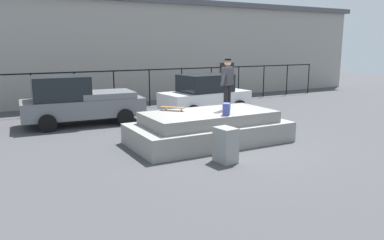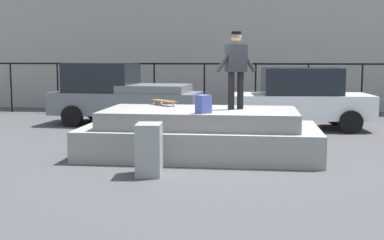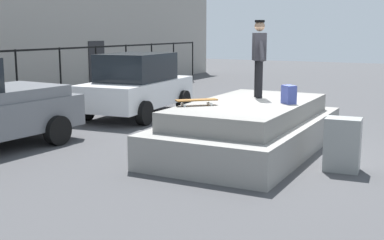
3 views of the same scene
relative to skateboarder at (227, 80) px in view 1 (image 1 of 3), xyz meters
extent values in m
plane|color=#424244|center=(-0.51, -0.59, -1.94)|extent=(60.00, 60.00, 0.00)
cube|color=gray|center=(-0.75, -0.11, -1.63)|extent=(5.01, 2.55, 0.63)
cube|color=gray|center=(-0.75, -0.11, -1.13)|extent=(4.11, 2.09, 0.36)
cylinder|color=black|center=(0.10, 0.06, -0.55)|extent=(0.14, 0.14, 0.80)
cylinder|color=black|center=(-0.10, -0.06, -0.55)|extent=(0.14, 0.14, 0.80)
cube|color=#26262B|center=(0.00, 0.00, 0.14)|extent=(0.49, 0.42, 0.58)
cylinder|color=#26262B|center=(0.23, 0.13, 0.13)|extent=(0.41, 0.29, 0.56)
cylinder|color=#26262B|center=(-0.23, -0.13, 0.13)|extent=(0.41, 0.29, 0.56)
sphere|color=tan|center=(0.00, 0.00, 0.57)|extent=(0.22, 0.22, 0.22)
cylinder|color=black|center=(0.00, 0.00, 0.67)|extent=(0.29, 0.29, 0.05)
cube|color=brown|center=(-1.68, 0.63, -0.84)|extent=(0.71, 0.73, 0.02)
cylinder|color=silver|center=(-1.79, 0.89, -0.92)|extent=(0.06, 0.06, 0.06)
cylinder|color=silver|center=(-1.93, 0.76, -0.92)|extent=(0.06, 0.06, 0.06)
cylinder|color=silver|center=(-1.42, 0.51, -0.92)|extent=(0.06, 0.06, 0.06)
cylinder|color=silver|center=(-1.57, 0.37, -0.92)|extent=(0.06, 0.06, 0.06)
cube|color=#3F4C99|center=(-0.61, -0.87, -0.77)|extent=(0.34, 0.34, 0.36)
cube|color=slate|center=(-3.59, 4.70, -1.28)|extent=(4.70, 2.11, 0.69)
cube|color=black|center=(-4.39, 4.76, -0.48)|extent=(2.17, 1.78, 0.90)
cube|color=slate|center=(-2.68, 4.64, -0.81)|extent=(2.18, 1.84, 0.24)
cylinder|color=black|center=(-4.94, 5.71, -1.62)|extent=(0.65, 0.27, 0.64)
cylinder|color=black|center=(-5.07, 3.89, -1.62)|extent=(0.65, 0.27, 0.64)
cylinder|color=black|center=(-2.11, 5.51, -1.62)|extent=(0.65, 0.27, 0.64)
cylinder|color=black|center=(-2.24, 3.69, -1.62)|extent=(0.65, 0.27, 0.64)
cube|color=white|center=(1.73, 4.31, -1.27)|extent=(4.13, 2.08, 0.70)
cube|color=black|center=(1.73, 4.31, -0.54)|extent=(2.32, 1.72, 0.77)
cylinder|color=black|center=(0.42, 5.11, -1.62)|extent=(0.66, 0.27, 0.64)
cylinder|color=black|center=(0.57, 3.31, -1.62)|extent=(0.66, 0.27, 0.64)
cylinder|color=black|center=(2.90, 5.31, -1.62)|extent=(0.66, 0.27, 0.64)
cylinder|color=black|center=(3.04, 3.51, -1.62)|extent=(0.66, 0.27, 0.64)
cube|color=gray|center=(-1.46, -2.11, -1.47)|extent=(0.49, 0.64, 0.94)
cylinder|color=black|center=(-5.12, 7.63, -1.00)|extent=(0.06, 0.06, 1.89)
cylinder|color=black|center=(-3.28, 7.63, -1.00)|extent=(0.06, 0.06, 1.89)
cylinder|color=black|center=(-1.43, 7.63, -1.00)|extent=(0.06, 0.06, 1.89)
cylinder|color=black|center=(0.41, 7.63, -1.00)|extent=(0.06, 0.06, 1.89)
cylinder|color=black|center=(2.26, 7.63, -1.00)|extent=(0.06, 0.06, 1.89)
cylinder|color=black|center=(4.11, 7.63, -1.00)|extent=(0.06, 0.06, 1.89)
cylinder|color=black|center=(5.95, 7.63, -1.00)|extent=(0.06, 0.06, 1.89)
cylinder|color=black|center=(7.80, 7.63, -1.00)|extent=(0.06, 0.06, 1.89)
cylinder|color=black|center=(9.65, 7.63, -1.00)|extent=(0.06, 0.06, 1.89)
cylinder|color=black|center=(11.49, 7.63, -1.00)|extent=(0.06, 0.06, 1.89)
cube|color=black|center=(-0.51, 7.63, -0.10)|extent=(24.00, 0.04, 0.06)
cube|color=gray|center=(-0.51, 13.38, 0.71)|extent=(33.92, 8.10, 5.30)
cube|color=#4C4C51|center=(-0.51, 13.38, 3.50)|extent=(34.60, 8.50, 0.30)
cube|color=#262628|center=(6.28, 9.32, -0.94)|extent=(1.00, 0.06, 2.00)
camera|label=1|loc=(-6.92, -10.19, 1.13)|focal=35.38mm
camera|label=2|loc=(0.42, -11.11, 0.19)|focal=48.59mm
camera|label=3|loc=(-10.32, -3.81, 0.49)|focal=47.50mm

